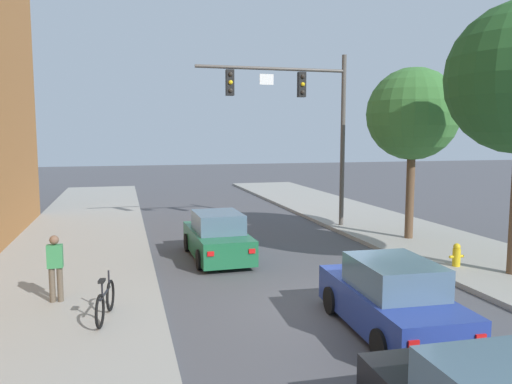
{
  "coord_description": "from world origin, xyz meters",
  "views": [
    {
      "loc": [
        -4.83,
        -10.73,
        4.18
      ],
      "look_at": [
        0.09,
        7.68,
        2.0
      ],
      "focal_mm": 34.95,
      "sensor_mm": 36.0,
      "label": 1
    }
  ],
  "objects_px": {
    "pedestrian_sidewalk_left_walker": "(55,265)",
    "street_tree_second": "(413,115)",
    "car_lead_green": "(217,237)",
    "traffic_signal_mast": "(303,108)",
    "car_following_blue": "(391,300)",
    "bicycle_leaning": "(105,302)",
    "fire_hydrant": "(457,255)"
  },
  "relations": [
    {
      "from": "bicycle_leaning",
      "to": "fire_hydrant",
      "type": "xyz_separation_m",
      "value": [
        10.33,
        1.85,
        -0.03
      ]
    },
    {
      "from": "bicycle_leaning",
      "to": "fire_hydrant",
      "type": "bearing_deg",
      "value": 10.15
    },
    {
      "from": "car_lead_green",
      "to": "car_following_blue",
      "type": "relative_size",
      "value": 0.99
    },
    {
      "from": "traffic_signal_mast",
      "to": "car_lead_green",
      "type": "height_order",
      "value": "traffic_signal_mast"
    },
    {
      "from": "car_following_blue",
      "to": "traffic_signal_mast",
      "type": "bearing_deg",
      "value": 79.08
    },
    {
      "from": "car_lead_green",
      "to": "pedestrian_sidewalk_left_walker",
      "type": "bearing_deg",
      "value": -140.79
    },
    {
      "from": "pedestrian_sidewalk_left_walker",
      "to": "fire_hydrant",
      "type": "height_order",
      "value": "pedestrian_sidewalk_left_walker"
    },
    {
      "from": "traffic_signal_mast",
      "to": "street_tree_second",
      "type": "height_order",
      "value": "traffic_signal_mast"
    },
    {
      "from": "car_following_blue",
      "to": "bicycle_leaning",
      "type": "bearing_deg",
      "value": 161.35
    },
    {
      "from": "pedestrian_sidewalk_left_walker",
      "to": "street_tree_second",
      "type": "xyz_separation_m",
      "value": [
        12.46,
        4.52,
        3.9
      ]
    },
    {
      "from": "car_lead_green",
      "to": "bicycle_leaning",
      "type": "height_order",
      "value": "car_lead_green"
    },
    {
      "from": "bicycle_leaning",
      "to": "street_tree_second",
      "type": "bearing_deg",
      "value": 28.13
    },
    {
      "from": "pedestrian_sidewalk_left_walker",
      "to": "bicycle_leaning",
      "type": "bearing_deg",
      "value": -51.72
    },
    {
      "from": "traffic_signal_mast",
      "to": "fire_hydrant",
      "type": "height_order",
      "value": "traffic_signal_mast"
    },
    {
      "from": "traffic_signal_mast",
      "to": "car_following_blue",
      "type": "xyz_separation_m",
      "value": [
        -2.18,
        -11.3,
        -4.62
      ]
    },
    {
      "from": "street_tree_second",
      "to": "car_following_blue",
      "type": "bearing_deg",
      "value": -124.13
    },
    {
      "from": "car_lead_green",
      "to": "fire_hydrant",
      "type": "distance_m",
      "value": 7.68
    },
    {
      "from": "car_lead_green",
      "to": "bicycle_leaning",
      "type": "xyz_separation_m",
      "value": [
        -3.49,
        -5.32,
        -0.18
      ]
    },
    {
      "from": "car_lead_green",
      "to": "street_tree_second",
      "type": "bearing_deg",
      "value": 5.2
    },
    {
      "from": "bicycle_leaning",
      "to": "car_lead_green",
      "type": "bearing_deg",
      "value": 56.76
    },
    {
      "from": "pedestrian_sidewalk_left_walker",
      "to": "fire_hydrant",
      "type": "distance_m",
      "value": 11.54
    },
    {
      "from": "car_following_blue",
      "to": "pedestrian_sidewalk_left_walker",
      "type": "xyz_separation_m",
      "value": [
        -7.04,
        3.48,
        0.34
      ]
    },
    {
      "from": "traffic_signal_mast",
      "to": "fire_hydrant",
      "type": "bearing_deg",
      "value": -72.86
    },
    {
      "from": "fire_hydrant",
      "to": "pedestrian_sidewalk_left_walker",
      "type": "bearing_deg",
      "value": -178.28
    },
    {
      "from": "pedestrian_sidewalk_left_walker",
      "to": "street_tree_second",
      "type": "height_order",
      "value": "street_tree_second"
    },
    {
      "from": "traffic_signal_mast",
      "to": "car_following_blue",
      "type": "bearing_deg",
      "value": -100.92
    },
    {
      "from": "traffic_signal_mast",
      "to": "pedestrian_sidewalk_left_walker",
      "type": "height_order",
      "value": "traffic_signal_mast"
    },
    {
      "from": "pedestrian_sidewalk_left_walker",
      "to": "street_tree_second",
      "type": "distance_m",
      "value": 13.82
    },
    {
      "from": "traffic_signal_mast",
      "to": "street_tree_second",
      "type": "xyz_separation_m",
      "value": [
        3.24,
        -3.3,
        -0.38
      ]
    },
    {
      "from": "car_lead_green",
      "to": "car_following_blue",
      "type": "bearing_deg",
      "value": -72.04
    },
    {
      "from": "car_lead_green",
      "to": "car_following_blue",
      "type": "xyz_separation_m",
      "value": [
        2.36,
        -7.29,
        0.0
      ]
    },
    {
      "from": "pedestrian_sidewalk_left_walker",
      "to": "car_lead_green",
      "type": "bearing_deg",
      "value": 39.21
    }
  ]
}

